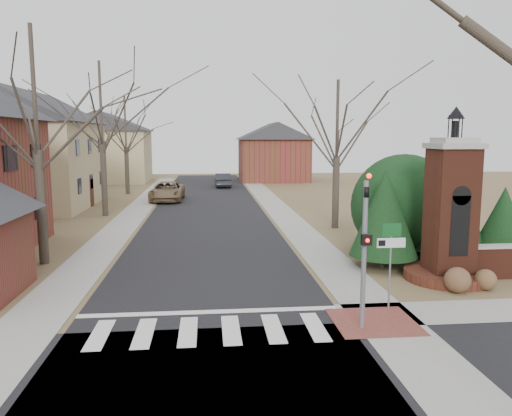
{
  "coord_description": "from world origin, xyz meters",
  "views": [
    {
      "loc": [
        0.0,
        -12.56,
        5.4
      ],
      "look_at": [
        1.81,
        6.0,
        2.71
      ],
      "focal_mm": 35.0,
      "sensor_mm": 36.0,
      "label": 1
    }
  ],
  "objects": [
    {
      "name": "ground",
      "position": [
        0.0,
        0.0,
        0.0
      ],
      "size": [
        120.0,
        120.0,
        0.0
      ],
      "primitive_type": "plane",
      "color": "brown",
      "rests_on": "ground"
    },
    {
      "name": "main_street",
      "position": [
        0.0,
        22.0,
        0.01
      ],
      "size": [
        8.0,
        70.0,
        0.01
      ],
      "primitive_type": "cube",
      "color": "black",
      "rests_on": "ground"
    },
    {
      "name": "cross_street",
      "position": [
        0.0,
        -3.0,
        0.01
      ],
      "size": [
        120.0,
        8.0,
        0.01
      ],
      "primitive_type": "cube",
      "color": "black",
      "rests_on": "ground"
    },
    {
      "name": "crosswalk_zone",
      "position": [
        0.0,
        0.8,
        0.01
      ],
      "size": [
        8.0,
        2.2,
        0.02
      ],
      "primitive_type": "cube",
      "color": "silver",
      "rests_on": "ground"
    },
    {
      "name": "stop_bar",
      "position": [
        0.0,
        2.3,
        0.01
      ],
      "size": [
        8.0,
        0.35,
        0.02
      ],
      "primitive_type": "cube",
      "color": "silver",
      "rests_on": "ground"
    },
    {
      "name": "sidewalk_right_main",
      "position": [
        5.2,
        22.0,
        0.01
      ],
      "size": [
        2.0,
        60.0,
        0.02
      ],
      "primitive_type": "cube",
      "color": "gray",
      "rests_on": "ground"
    },
    {
      "name": "sidewalk_left",
      "position": [
        -5.2,
        22.0,
        0.01
      ],
      "size": [
        2.0,
        60.0,
        0.02
      ],
      "primitive_type": "cube",
      "color": "gray",
      "rests_on": "ground"
    },
    {
      "name": "curb_apron",
      "position": [
        4.8,
        1.0,
        0.01
      ],
      "size": [
        2.4,
        2.4,
        0.02
      ],
      "primitive_type": "cube",
      "color": "brown",
      "rests_on": "ground"
    },
    {
      "name": "traffic_signal_pole",
      "position": [
        4.3,
        0.57,
        2.59
      ],
      "size": [
        0.28,
        0.41,
        4.5
      ],
      "color": "slate",
      "rests_on": "ground"
    },
    {
      "name": "sign_post",
      "position": [
        5.59,
        1.99,
        1.95
      ],
      "size": [
        0.9,
        0.07,
        2.75
      ],
      "color": "slate",
      "rests_on": "ground"
    },
    {
      "name": "brick_gate_monument",
      "position": [
        9.0,
        4.99,
        2.17
      ],
      "size": [
        3.2,
        3.2,
        6.47
      ],
      "color": "#59281A",
      "rests_on": "ground"
    },
    {
      "name": "house_stucco_left",
      "position": [
        -13.5,
        27.0,
        4.59
      ],
      "size": [
        9.8,
        12.8,
        9.28
      ],
      "color": "tan",
      "rests_on": "ground"
    },
    {
      "name": "house_distant_left",
      "position": [
        -12.01,
        48.0,
        4.25
      ],
      "size": [
        10.8,
        8.8,
        8.53
      ],
      "color": "tan",
      "rests_on": "ground"
    },
    {
      "name": "house_distant_right",
      "position": [
        7.99,
        47.99,
        3.65
      ],
      "size": [
        8.8,
        8.8,
        7.3
      ],
      "color": "maroon",
      "rests_on": "ground"
    },
    {
      "name": "evergreen_near",
      "position": [
        7.2,
        7.0,
        2.3
      ],
      "size": [
        2.8,
        2.8,
        4.1
      ],
      "color": "#473D33",
      "rests_on": "ground"
    },
    {
      "name": "evergreen_mid",
      "position": [
        10.5,
        8.2,
        2.6
      ],
      "size": [
        3.4,
        3.4,
        4.7
      ],
      "color": "#473D33",
      "rests_on": "ground"
    },
    {
      "name": "evergreen_far",
      "position": [
        12.5,
        7.2,
        1.9
      ],
      "size": [
        2.4,
        2.4,
        3.3
      ],
      "color": "#473D33",
      "rests_on": "ground"
    },
    {
      "name": "evergreen_mass",
      "position": [
        9.0,
        9.5,
        2.4
      ],
      "size": [
        4.8,
        4.8,
        4.8
      ],
      "primitive_type": "sphere",
      "color": "black",
      "rests_on": "ground"
    },
    {
      "name": "bare_tree_0",
      "position": [
        -7.0,
        9.0,
        7.7
      ],
      "size": [
        8.05,
        8.05,
        11.15
      ],
      "color": "#473D33",
      "rests_on": "ground"
    },
    {
      "name": "bare_tree_1",
      "position": [
        -7.0,
        22.0,
        8.03
      ],
      "size": [
        8.4,
        8.4,
        11.64
      ],
      "color": "#473D33",
      "rests_on": "ground"
    },
    {
      "name": "bare_tree_2",
      "position": [
        -7.5,
        35.0,
        7.03
      ],
      "size": [
        7.35,
        7.35,
        10.19
      ],
      "color": "#473D33",
      "rests_on": "ground"
    },
    {
      "name": "bare_tree_3",
      "position": [
        7.5,
        16.0,
        6.69
      ],
      "size": [
        7.0,
        7.0,
        9.7
      ],
      "color": "#473D33",
      "rests_on": "ground"
    },
    {
      "name": "pickup_truck",
      "position": [
        -3.4,
        29.63,
        0.79
      ],
      "size": [
        2.81,
        5.78,
        1.58
      ],
      "primitive_type": "imported",
      "rotation": [
        0.0,
        0.0,
        -0.03
      ],
      "color": "brown",
      "rests_on": "ground"
    },
    {
      "name": "distant_car",
      "position": [
        1.6,
        40.64,
        0.74
      ],
      "size": [
        1.72,
        4.54,
        1.48
      ],
      "primitive_type": "imported",
      "rotation": [
        0.0,
        0.0,
        3.18
      ],
      "color": "#2C2D32",
      "rests_on": "ground"
    },
    {
      "name": "dry_shrub_left",
      "position": [
        8.6,
        3.45,
        0.45
      ],
      "size": [
        0.9,
        0.9,
        0.9
      ],
      "primitive_type": "sphere",
      "color": "brown",
      "rests_on": "ground"
    },
    {
      "name": "dry_shrub_right",
      "position": [
        9.73,
        3.62,
        0.38
      ],
      "size": [
        0.75,
        0.75,
        0.75
      ],
      "primitive_type": "sphere",
      "color": "brown",
      "rests_on": "ground"
    }
  ]
}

